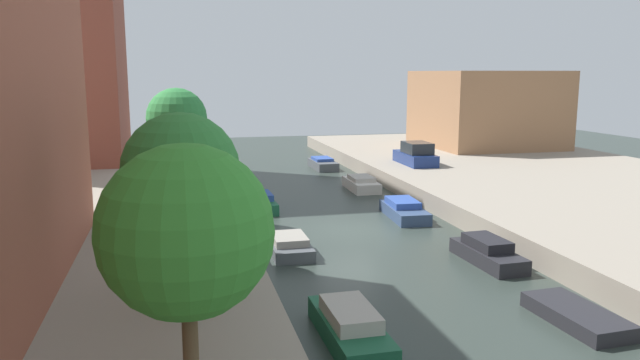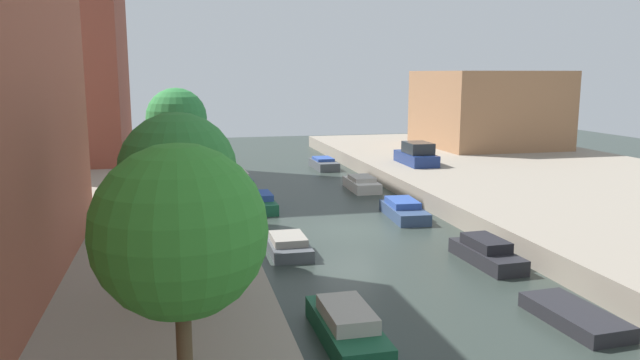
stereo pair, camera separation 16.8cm
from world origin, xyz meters
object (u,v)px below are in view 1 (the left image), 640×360
object	(u,v)px
street_tree_4	(176,114)
moored_boat_right_4	(361,184)
apartment_tower_far	(41,3)
moored_boat_left_3	(261,203)
street_tree_0	(186,232)
moored_boat_right_5	(323,164)
moored_boat_right_1	(577,316)
moored_boat_left_2	(289,245)
street_tree_2	(178,141)
moored_boat_left_1	(350,327)
moored_boat_right_3	(404,210)
street_tree_1	(181,172)
moored_boat_right_2	(488,253)
street_tree_3	(177,119)
moored_boat_left_4	(238,178)
parked_car	(416,155)
low_block_right	(486,109)

from	to	relation	value
street_tree_4	moored_boat_right_4	world-z (taller)	street_tree_4
apartment_tower_far	moored_boat_left_3	xyz separation A→B (m)	(12.65, -14.43, -11.37)
street_tree_0	moored_boat_right_5	size ratio (longest dim) A/B	1.37
street_tree_4	moored_boat_right_1	bearing A→B (deg)	-61.61
moored_boat_right_1	moored_boat_left_2	bearing A→B (deg)	127.66
street_tree_2	moored_boat_right_4	bearing A→B (deg)	48.02
street_tree_0	moored_boat_left_1	distance (m)	7.18
moored_boat_right_3	street_tree_1	bearing A→B (deg)	-133.27
apartment_tower_far	moored_boat_right_3	world-z (taller)	apartment_tower_far
apartment_tower_far	moored_boat_left_2	bearing A→B (deg)	-60.51
apartment_tower_far	moored_boat_right_2	size ratio (longest dim) A/B	5.84
street_tree_3	moored_boat_right_3	size ratio (longest dim) A/B	1.37
moored_boat_right_5	moored_boat_left_4	bearing A→B (deg)	-147.30
moored_boat_right_1	moored_boat_left_1	bearing A→B (deg)	177.03
parked_car	moored_boat_right_3	size ratio (longest dim) A/B	1.04
low_block_right	street_tree_1	bearing A→B (deg)	-129.77
moored_boat_left_4	moored_boat_right_3	xyz separation A→B (m)	(7.01, -11.82, 0.07)
low_block_right	moored_boat_right_2	world-z (taller)	low_block_right
moored_boat_right_4	moored_boat_right_5	world-z (taller)	moored_boat_right_4
street_tree_4	moored_boat_left_1	xyz separation A→B (m)	(4.22, -19.82, -4.44)
low_block_right	moored_boat_left_1	xyz separation A→B (m)	(-21.27, -32.12, -3.71)
moored_boat_right_5	moored_boat_right_2	bearing A→B (deg)	-88.62
moored_boat_left_3	moored_boat_left_4	xyz separation A→B (m)	(-0.35, 8.45, -0.07)
street_tree_1	moored_boat_right_3	distance (m)	16.30
apartment_tower_far	street_tree_4	distance (m)	15.49
moored_boat_left_3	street_tree_1	bearing A→B (deg)	-105.59
moored_boat_right_2	moored_boat_right_3	world-z (taller)	moored_boat_right_2
street_tree_1	parked_car	bearing A→B (deg)	54.36
apartment_tower_far	moored_boat_left_2	size ratio (longest dim) A/B	6.51
street_tree_0	moored_boat_right_4	size ratio (longest dim) A/B	1.38
apartment_tower_far	moored_boat_left_3	size ratio (longest dim) A/B	6.33
street_tree_3	parked_car	size ratio (longest dim) A/B	1.32
moored_boat_right_2	street_tree_1	bearing A→B (deg)	-161.01
street_tree_4	parked_car	distance (m)	16.37
moored_boat_left_4	moored_boat_right_1	world-z (taller)	moored_boat_left_4
moored_boat_left_2	low_block_right	bearing A→B (deg)	47.97
street_tree_2	street_tree_4	size ratio (longest dim) A/B	0.91
street_tree_3	moored_boat_right_5	distance (m)	18.77
moored_boat_left_3	street_tree_2	bearing A→B (deg)	-117.21
low_block_right	moored_boat_right_5	distance (m)	15.62
moored_boat_left_4	moored_boat_right_1	xyz separation A→B (m)	(7.11, -25.13, -0.08)
low_block_right	street_tree_3	distance (m)	31.05
moored_boat_left_1	moored_boat_right_4	xyz separation A→B (m)	(6.69, 20.41, -0.04)
street_tree_2	moored_boat_right_1	distance (m)	14.58
street_tree_1	street_tree_2	world-z (taller)	street_tree_1
street_tree_3	moored_boat_left_3	xyz separation A→B (m)	(4.14, 1.93, -4.61)
moored_boat_left_1	moored_boat_right_4	world-z (taller)	moored_boat_left_1
street_tree_2	moored_boat_left_4	bearing A→B (deg)	77.06
apartment_tower_far	moored_boat_left_2	distance (m)	28.10
parked_car	street_tree_1	bearing A→B (deg)	-125.64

